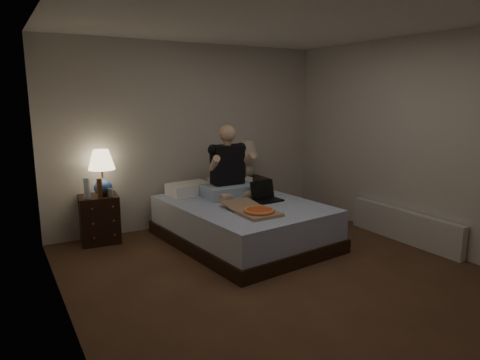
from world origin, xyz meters
TOP-DOWN VIEW (x-y plane):
  - floor at (0.00, 0.00)m, footprint 4.00×4.50m
  - ceiling at (0.00, 0.00)m, footprint 4.00×4.50m
  - wall_back at (0.00, 2.25)m, footprint 4.00×0.00m
  - wall_left at (-2.00, 0.00)m, footprint 0.00×4.50m
  - wall_right at (2.00, 0.00)m, footprint 0.00×4.50m
  - bed at (0.18, 1.14)m, footprint 1.71×2.16m
  - nightstand_left at (-1.35, 2.05)m, footprint 0.50×0.46m
  - nightstand_right at (0.84, 2.02)m, footprint 0.48×0.43m
  - lamp_left at (-1.28, 2.05)m, footprint 0.38×0.38m
  - lamp_right at (0.80, 2.05)m, footprint 0.38×0.38m
  - water_bottle at (-1.48, 1.98)m, footprint 0.07×0.07m
  - soda_can at (-1.23, 1.91)m, footprint 0.07×0.07m
  - beer_bottle_left at (-1.35, 1.93)m, footprint 0.06×0.06m
  - beer_bottle_right at (0.65, 1.89)m, footprint 0.06×0.06m
  - person at (0.19, 1.50)m, footprint 0.67×0.53m
  - laptop at (0.49, 1.05)m, footprint 0.35×0.30m
  - pizza_box at (0.05, 0.57)m, footprint 0.41×0.77m
  - radiator at (1.93, 0.14)m, footprint 0.10×1.60m

SIDE VIEW (x-z plane):
  - floor at x=0.00m, z-range 0.00..0.00m
  - radiator at x=1.93m, z-range 0.00..0.40m
  - bed at x=0.18m, z-range 0.00..0.51m
  - nightstand_left at x=-1.35m, z-range 0.00..0.59m
  - nightstand_right at x=0.84m, z-range 0.00..0.60m
  - pizza_box at x=0.05m, z-range 0.51..0.59m
  - laptop at x=0.49m, z-range 0.51..0.75m
  - soda_can at x=-1.23m, z-range 0.59..0.69m
  - beer_bottle_left at x=-1.35m, z-range 0.59..0.82m
  - beer_bottle_right at x=0.65m, z-range 0.60..0.83m
  - water_bottle at x=-1.48m, z-range 0.59..0.84m
  - lamp_left at x=-1.28m, z-range 0.59..1.15m
  - lamp_right at x=0.80m, z-range 0.60..1.16m
  - person at x=0.19m, z-range 0.51..1.44m
  - wall_back at x=0.00m, z-range 0.00..2.50m
  - wall_left at x=-2.00m, z-range 0.00..2.50m
  - wall_right at x=2.00m, z-range 0.00..2.50m
  - ceiling at x=0.00m, z-range 2.50..2.50m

